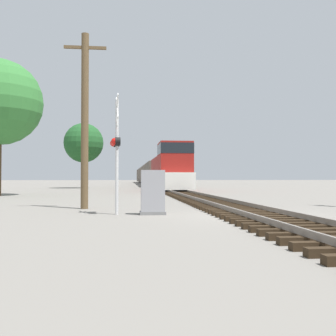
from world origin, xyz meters
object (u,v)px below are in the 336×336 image
object	(u,v)px
freight_train	(150,175)
tree_mid_background	(84,143)
relay_cabinet	(153,193)
crossing_signal_near	(116,146)
utility_pole	(85,118)

from	to	relation	value
freight_train	tree_mid_background	distance (m)	26.11
freight_train	tree_mid_background	size ratio (longest dim) A/B	10.55
relay_cabinet	tree_mid_background	xyz separation A→B (m)	(-6.37, 36.07, 4.89)
crossing_signal_near	tree_mid_background	world-z (taller)	tree_mid_background
crossing_signal_near	utility_pole	size ratio (longest dim) A/B	0.57
crossing_signal_near	relay_cabinet	size ratio (longest dim) A/B	2.70
utility_pole	tree_mid_background	xyz separation A→B (m)	(-3.64, 33.14, 1.81)
relay_cabinet	tree_mid_background	size ratio (longest dim) A/B	0.20
freight_train	utility_pole	size ratio (longest dim) A/B	11.49
utility_pole	relay_cabinet	bearing A→B (deg)	-47.07
utility_pole	tree_mid_background	size ratio (longest dim) A/B	0.92
relay_cabinet	crossing_signal_near	bearing A→B (deg)	171.79
freight_train	crossing_signal_near	size ratio (longest dim) A/B	20.00
freight_train	utility_pole	world-z (taller)	utility_pole
freight_train	utility_pole	xyz separation A→B (m)	(-6.05, -57.09, 1.97)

